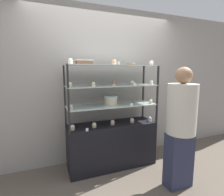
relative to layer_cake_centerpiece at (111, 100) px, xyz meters
name	(u,v)px	position (x,y,z in m)	size (l,w,h in m)	color
ground_plane	(112,165)	(0.01, -0.03, -1.09)	(20.00, 20.00, 0.00)	brown
back_wall	(104,85)	(0.01, 0.33, 0.21)	(8.00, 0.05, 2.60)	gray
display_base	(112,145)	(0.01, -0.03, -0.73)	(1.41, 0.45, 0.71)	black
display_riser_lower	(112,106)	(0.01, -0.03, -0.09)	(1.41, 0.45, 0.31)	black
display_riser_middle	(112,86)	(0.01, -0.03, 0.22)	(1.41, 0.45, 0.31)	black
display_riser_upper	(112,66)	(0.01, -0.03, 0.53)	(1.41, 0.45, 0.31)	black
layer_cake_centerpiece	(111,100)	(0.00, 0.00, 0.00)	(0.21, 0.21, 0.14)	beige
sheet_cake_frosted	(84,62)	(-0.41, 0.02, 0.58)	(0.24, 0.17, 0.07)	brown
cupcake_0	(73,128)	(-0.63, -0.11, -0.34)	(0.06, 0.06, 0.08)	#CCB28C
cupcake_1	(94,125)	(-0.31, -0.12, -0.34)	(0.06, 0.06, 0.08)	#CCB28C
cupcake_2	(113,122)	(0.00, -0.09, -0.34)	(0.06, 0.06, 0.08)	#CCB28C
cupcake_3	(132,120)	(0.33, -0.10, -0.34)	(0.06, 0.06, 0.08)	#CCB28C
cupcake_4	(150,119)	(0.65, -0.13, -0.34)	(0.06, 0.06, 0.08)	white
price_tag_0	(87,130)	(-0.45, -0.24, -0.36)	(0.04, 0.00, 0.04)	white
cupcake_5	(71,107)	(-0.64, -0.14, -0.04)	(0.05, 0.05, 0.07)	#CCB28C
cupcake_6	(151,101)	(0.64, -0.15, -0.04)	(0.05, 0.05, 0.07)	#CCB28C
price_tag_1	(132,105)	(0.24, -0.24, -0.05)	(0.04, 0.00, 0.04)	white
cupcake_7	(70,85)	(-0.64, -0.13, 0.27)	(0.05, 0.05, 0.07)	#CCB28C
cupcake_8	(94,84)	(-0.32, -0.15, 0.27)	(0.05, 0.05, 0.07)	white
cupcake_9	(114,84)	(-0.01, -0.15, 0.27)	(0.05, 0.05, 0.07)	#CCB28C
cupcake_10	(132,83)	(0.33, -0.09, 0.27)	(0.05, 0.05, 0.07)	#CCB28C
cupcake_11	(152,83)	(0.66, -0.14, 0.27)	(0.05, 0.05, 0.07)	white
price_tag_2	(135,84)	(0.29, -0.24, 0.26)	(0.04, 0.00, 0.04)	white
cupcake_12	(70,61)	(-0.63, -0.15, 0.58)	(0.06, 0.06, 0.07)	white
cupcake_13	(114,62)	(-0.01, -0.15, 0.58)	(0.06, 0.06, 0.07)	beige
cupcake_14	(151,63)	(0.65, -0.12, 0.58)	(0.06, 0.06, 0.07)	#CCB28C
price_tag_3	(119,63)	(0.03, -0.24, 0.57)	(0.04, 0.00, 0.04)	white
donut_glazed	(131,64)	(0.34, -0.01, 0.56)	(0.15, 0.15, 0.04)	brown
customer_figure	(181,125)	(0.65, -0.84, -0.24)	(0.37, 0.37, 1.59)	#282D47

